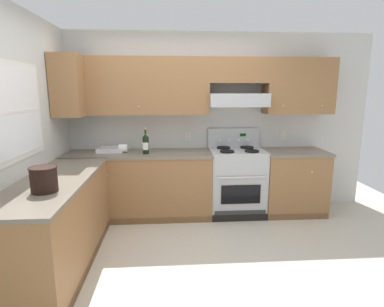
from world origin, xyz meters
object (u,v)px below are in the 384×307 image
(stove, at_px, (236,181))
(paper_towel_roll, at_px, (123,148))
(wine_bottle, at_px, (146,144))
(bowl, at_px, (111,150))
(bucket, at_px, (44,179))

(stove, height_order, paper_towel_roll, stove)
(wine_bottle, bearing_deg, bowl, 159.45)
(stove, distance_m, bucket, 2.63)
(bowl, relative_size, bucket, 1.54)
(wine_bottle, height_order, bucket, wine_bottle)
(bowl, height_order, bucket, bucket)
(wine_bottle, bearing_deg, paper_towel_roll, 160.86)
(bowl, bearing_deg, wine_bottle, -20.55)
(wine_bottle, distance_m, bucket, 1.71)
(wine_bottle, xyz_separation_m, bucket, (-0.73, -1.55, -0.03))
(bucket, height_order, paper_towel_roll, bucket)
(paper_towel_roll, bearing_deg, wine_bottle, -19.14)
(bucket, bearing_deg, bowl, 82.59)
(stove, xyz_separation_m, paper_towel_roll, (-1.58, 0.03, 0.49))
(bucket, bearing_deg, paper_towel_roll, 76.16)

